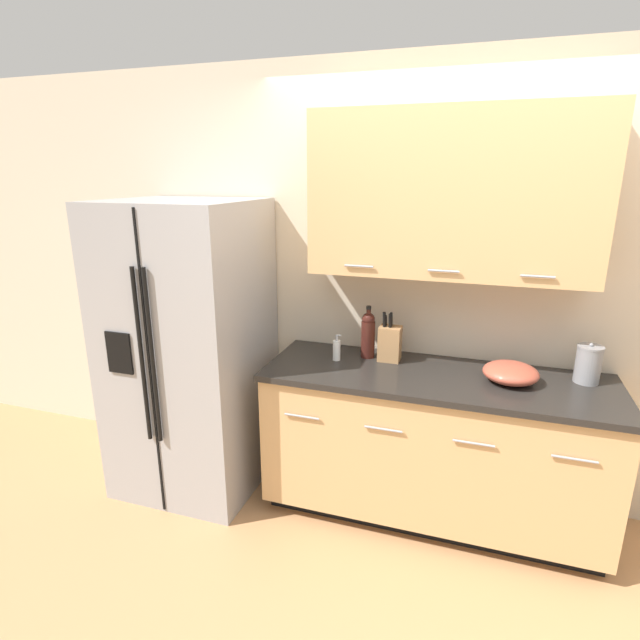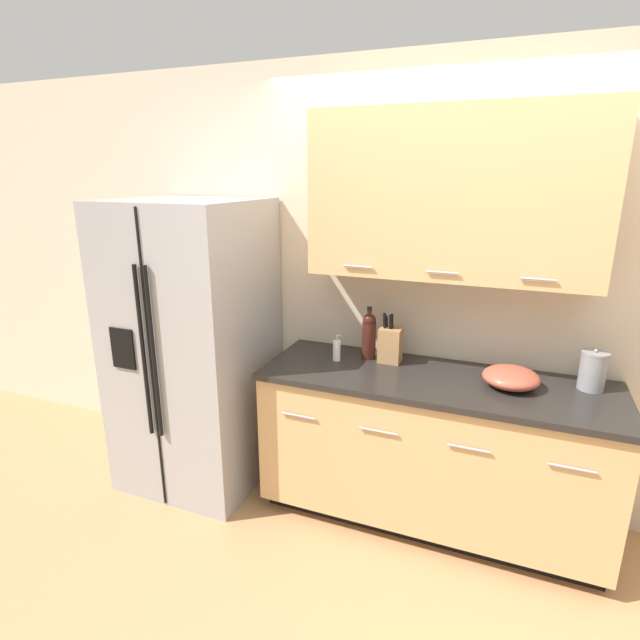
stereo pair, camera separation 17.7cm
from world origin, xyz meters
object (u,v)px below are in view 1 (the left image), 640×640
at_px(knife_block, 390,343).
at_px(steel_canister, 588,364).
at_px(wine_bottle, 368,334).
at_px(soap_dispenser, 337,350).
at_px(mixing_bowl, 511,373).
at_px(refrigerator, 190,349).

distance_m(knife_block, steel_canister, 1.05).
distance_m(knife_block, wine_bottle, 0.14).
distance_m(soap_dispenser, mixing_bowl, 0.97).
bearing_deg(knife_block, mixing_bowl, -9.93).
height_order(refrigerator, wine_bottle, refrigerator).
height_order(knife_block, steel_canister, knife_block).
xyz_separation_m(knife_block, soap_dispenser, (-0.30, -0.10, -0.04)).
height_order(wine_bottle, mixing_bowl, wine_bottle).
height_order(refrigerator, knife_block, refrigerator).
bearing_deg(steel_canister, knife_block, -179.81).
relative_size(knife_block, wine_bottle, 0.94).
height_order(soap_dispenser, mixing_bowl, soap_dispenser).
xyz_separation_m(soap_dispenser, mixing_bowl, (0.97, -0.02, -0.01)).
bearing_deg(wine_bottle, refrigerator, -167.62).
relative_size(knife_block, mixing_bowl, 1.04).
bearing_deg(soap_dispenser, mixing_bowl, -1.17).
xyz_separation_m(wine_bottle, mixing_bowl, (0.80, -0.13, -0.09)).
bearing_deg(knife_block, soap_dispenser, -161.77).
distance_m(wine_bottle, steel_canister, 1.19).
bearing_deg(refrigerator, wine_bottle, 12.38).
relative_size(refrigerator, wine_bottle, 5.72).
bearing_deg(wine_bottle, mixing_bowl, -9.04).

